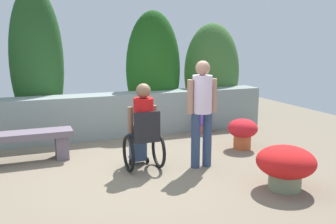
# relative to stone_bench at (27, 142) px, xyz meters

# --- Properties ---
(ground_plane) EXTENTS (12.29, 12.29, 0.00)m
(ground_plane) POSITION_rel_stone_bench_xyz_m (1.51, -1.05, -0.33)
(ground_plane) COLOR #766A57
(stone_retaining_wall) EXTENTS (7.04, 0.56, 0.88)m
(stone_retaining_wall) POSITION_rel_stone_bench_xyz_m (1.51, 1.10, 0.11)
(stone_retaining_wall) COLOR gray
(stone_retaining_wall) RESTS_ON ground
(hedge_backdrop) EXTENTS (6.69, 1.07, 3.03)m
(hedge_backdrop) POSITION_rel_stone_bench_xyz_m (1.99, 1.73, 0.99)
(hedge_backdrop) COLOR #23511F
(hedge_backdrop) RESTS_ON ground
(stone_bench) EXTENTS (1.45, 0.41, 0.50)m
(stone_bench) POSITION_rel_stone_bench_xyz_m (0.00, 0.00, 0.00)
(stone_bench) COLOR slate
(stone_bench) RESTS_ON ground
(person_in_wheelchair) EXTENTS (0.53, 0.66, 1.33)m
(person_in_wheelchair) POSITION_rel_stone_bench_xyz_m (1.65, -1.01, 0.29)
(person_in_wheelchair) COLOR black
(person_in_wheelchair) RESTS_ON ground
(person_standing_companion) EXTENTS (0.49, 0.30, 1.66)m
(person_standing_companion) POSITION_rel_stone_bench_xyz_m (2.53, -1.26, 0.63)
(person_standing_companion) COLOR navy
(person_standing_companion) RESTS_ON ground
(flower_pot_purple_near) EXTENTS (0.78, 0.78, 0.59)m
(flower_pot_purple_near) POSITION_rel_stone_bench_xyz_m (3.17, -2.47, 0.01)
(flower_pot_purple_near) COLOR gray
(flower_pot_purple_near) RESTS_ON ground
(flower_pot_terracotta_by_wall) EXTENTS (0.34, 0.34, 0.49)m
(flower_pot_terracotta_by_wall) POSITION_rel_stone_bench_xyz_m (3.56, 0.66, -0.09)
(flower_pot_terracotta_by_wall) COLOR #B65145
(flower_pot_terracotta_by_wall) RESTS_ON ground
(flower_pot_red_accent) EXTENTS (0.54, 0.54, 0.55)m
(flower_pot_red_accent) POSITION_rel_stone_bench_xyz_m (3.67, -0.65, 0.00)
(flower_pot_red_accent) COLOR #BC562D
(flower_pot_red_accent) RESTS_ON ground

